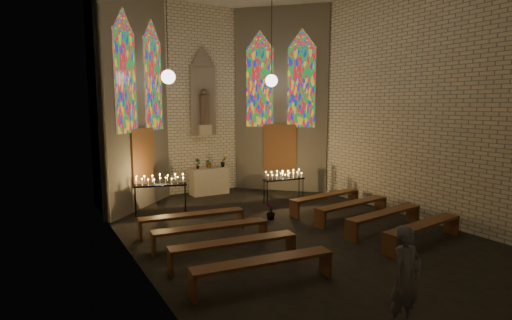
# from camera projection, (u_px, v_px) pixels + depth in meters

# --- Properties ---
(floor) EXTENTS (12.00, 12.00, 0.00)m
(floor) POSITION_uv_depth(u_px,v_px,m) (293.00, 234.00, 10.41)
(floor) COLOR black
(floor) RESTS_ON ground
(room) EXTENTS (8.22, 12.43, 7.00)m
(room) POSITION_uv_depth(u_px,v_px,m) (233.00, 93.00, 12.79)
(room) COLOR #F3EACB
(room) RESTS_ON ground
(altar) EXTENTS (1.40, 0.60, 1.00)m
(altar) POSITION_uv_depth(u_px,v_px,m) (209.00, 181.00, 15.01)
(altar) COLOR beige
(altar) RESTS_ON ground
(flower_vase_left) EXTENTS (0.22, 0.16, 0.40)m
(flower_vase_left) POSITION_uv_depth(u_px,v_px,m) (198.00, 163.00, 14.66)
(flower_vase_left) COLOR #4C723F
(flower_vase_left) RESTS_ON altar
(flower_vase_center) EXTENTS (0.35, 0.31, 0.36)m
(flower_vase_center) POSITION_uv_depth(u_px,v_px,m) (209.00, 163.00, 14.94)
(flower_vase_center) COLOR #4C723F
(flower_vase_center) RESTS_ON altar
(flower_vase_right) EXTENTS (0.24, 0.21, 0.39)m
(flower_vase_right) POSITION_uv_depth(u_px,v_px,m) (223.00, 162.00, 15.11)
(flower_vase_right) COLOR #4C723F
(flower_vase_right) RESTS_ON altar
(aisle_flower_pot) EXTENTS (0.33, 0.33, 0.47)m
(aisle_flower_pot) POSITION_uv_depth(u_px,v_px,m) (271.00, 211.00, 11.70)
(aisle_flower_pot) COLOR #4C723F
(aisle_flower_pot) RESTS_ON ground
(votive_stand_left) EXTENTS (1.63, 0.82, 1.17)m
(votive_stand_left) POSITION_uv_depth(u_px,v_px,m) (160.00, 182.00, 12.14)
(votive_stand_left) COLOR black
(votive_stand_left) RESTS_ON ground
(votive_stand_right) EXTENTS (1.48, 0.51, 1.06)m
(votive_stand_right) POSITION_uv_depth(u_px,v_px,m) (284.00, 177.00, 13.55)
(votive_stand_right) COLOR black
(votive_stand_right) RESTS_ON ground
(pew_left_0) EXTENTS (2.77, 0.71, 0.53)m
(pew_left_0) POSITION_uv_depth(u_px,v_px,m) (192.00, 217.00, 10.42)
(pew_left_0) COLOR #532F17
(pew_left_0) RESTS_ON ground
(pew_right_0) EXTENTS (2.77, 0.71, 0.53)m
(pew_right_0) POSITION_uv_depth(u_px,v_px,m) (326.00, 197.00, 12.64)
(pew_right_0) COLOR #532F17
(pew_right_0) RESTS_ON ground
(pew_left_1) EXTENTS (2.77, 0.71, 0.53)m
(pew_left_1) POSITION_uv_depth(u_px,v_px,m) (211.00, 229.00, 9.39)
(pew_left_1) COLOR #532F17
(pew_left_1) RESTS_ON ground
(pew_right_1) EXTENTS (2.77, 0.71, 0.53)m
(pew_right_1) POSITION_uv_depth(u_px,v_px,m) (353.00, 206.00, 11.61)
(pew_right_1) COLOR #532F17
(pew_right_1) RESTS_ON ground
(pew_left_2) EXTENTS (2.77, 0.71, 0.53)m
(pew_left_2) POSITION_uv_depth(u_px,v_px,m) (234.00, 245.00, 8.36)
(pew_left_2) COLOR #532F17
(pew_left_2) RESTS_ON ground
(pew_right_2) EXTENTS (2.77, 0.71, 0.53)m
(pew_right_2) POSITION_uv_depth(u_px,v_px,m) (385.00, 215.00, 10.58)
(pew_right_2) COLOR #532F17
(pew_right_2) RESTS_ON ground
(pew_left_3) EXTENTS (2.77, 0.71, 0.53)m
(pew_left_3) POSITION_uv_depth(u_px,v_px,m) (264.00, 264.00, 7.33)
(pew_left_3) COLOR #532F17
(pew_left_3) RESTS_ON ground
(pew_right_3) EXTENTS (2.77, 0.71, 0.53)m
(pew_right_3) POSITION_uv_depth(u_px,v_px,m) (423.00, 227.00, 9.55)
(pew_right_3) COLOR #532F17
(pew_right_3) RESTS_ON ground
(visitor) EXTENTS (0.59, 0.40, 1.58)m
(visitor) POSITION_uv_depth(u_px,v_px,m) (406.00, 278.00, 5.90)
(visitor) COLOR #4E4F58
(visitor) RESTS_ON ground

